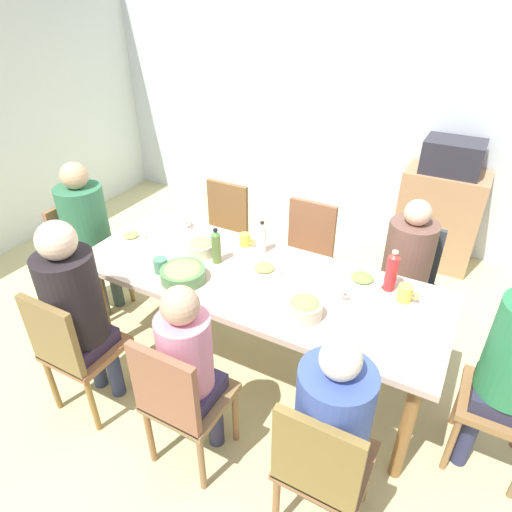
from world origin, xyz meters
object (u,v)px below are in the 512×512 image
(chair_4, at_px, (305,252))
(bowl_0, at_px, (304,308))
(bottle_0, at_px, (392,271))
(cup_0, at_px, (161,265))
(person_2, at_px, (407,263))
(cup_4, at_px, (245,240))
(chair_5, at_px, (73,348))
(chair_1, at_px, (180,399))
(person_0, at_px, (87,226))
(side_cabinet, at_px, (438,218))
(cup_1, at_px, (405,293))
(cup_3, at_px, (183,222))
(bottle_1, at_px, (262,238))
(bowl_1, at_px, (201,247))
(dining_table, at_px, (256,287))
(person_3, at_px, (333,421))
(bottle_2, at_px, (216,247))
(chair_2, at_px, (405,279))
(plate_2, at_px, (362,279))
(person_5, at_px, (75,303))
(person_1, at_px, (188,363))
(plate_0, at_px, (264,269))
(chair_3, at_px, (321,465))
(plate_1, at_px, (131,237))
(chair_7, at_px, (222,230))
(microwave, at_px, (453,156))
(chair_0, at_px, (85,251))
(bowl_2, at_px, (183,273))
(cup_2, at_px, (337,292))

(chair_4, relative_size, bowl_0, 4.59)
(bottle_0, bearing_deg, cup_0, -158.97)
(person_2, relative_size, cup_4, 10.44)
(chair_5, bearing_deg, chair_1, 0.00)
(person_0, xyz_separation_m, side_cabinet, (2.24, 2.05, -0.30))
(cup_1, bearing_deg, cup_3, 176.24)
(cup_0, xyz_separation_m, bottle_1, (0.44, 0.51, 0.06))
(person_2, relative_size, bottle_1, 5.12)
(bowl_1, bearing_deg, dining_table, -8.69)
(person_3, height_order, bottle_2, person_3)
(chair_2, xyz_separation_m, bowl_1, (-1.22, -0.74, 0.31))
(cup_3, distance_m, bottle_0, 1.52)
(cup_3, bearing_deg, plate_2, -1.54)
(plate_2, xyz_separation_m, bowl_1, (-1.03, -0.20, 0.04))
(person_0, height_order, side_cabinet, person_0)
(side_cabinet, bearing_deg, chair_4, -122.92)
(person_5, height_order, cup_3, person_5)
(person_1, relative_size, plate_0, 4.97)
(chair_3, xyz_separation_m, plate_1, (-1.77, 0.81, 0.28))
(chair_3, relative_size, side_cabinet, 1.00)
(bottle_1, bearing_deg, bowl_0, -43.15)
(chair_7, bearing_deg, chair_5, -90.00)
(chair_1, distance_m, chair_5, 0.77)
(chair_7, bearing_deg, microwave, 38.26)
(chair_3, bearing_deg, chair_0, 160.58)
(chair_4, xyz_separation_m, person_5, (-0.77, -1.53, 0.27))
(chair_2, bearing_deg, chair_0, -160.58)
(cup_1, xyz_separation_m, bottle_2, (-1.16, -0.16, 0.06))
(chair_1, height_order, bottle_2, bottle_2)
(chair_3, height_order, side_cabinet, same)
(person_2, distance_m, bowl_2, 1.49)
(plate_0, height_order, microwave, microwave)
(person_0, relative_size, bottle_0, 4.81)
(cup_2, xyz_separation_m, microwave, (0.30, 2.01, 0.23))
(chair_5, relative_size, side_cabinet, 1.00)
(dining_table, bearing_deg, cup_3, 158.74)
(cup_4, bearing_deg, plate_2, -2.37)
(dining_table, distance_m, chair_0, 1.54)
(dining_table, bearing_deg, chair_5, -133.44)
(chair_2, distance_m, chair_4, 0.77)
(person_0, xyz_separation_m, plate_1, (0.44, -0.00, 0.03))
(bowl_1, bearing_deg, microwave, 57.73)
(person_0, xyz_separation_m, bowl_2, (1.07, -0.24, 0.07))
(chair_5, bearing_deg, plate_1, 105.95)
(chair_5, height_order, bottle_0, bottle_0)
(person_0, distance_m, bottle_2, 1.15)
(person_1, relative_size, bowl_2, 4.23)
(cup_1, height_order, side_cabinet, side_cabinet)
(cup_2, bearing_deg, side_cabinet, 81.60)
(person_0, bearing_deg, chair_4, 29.33)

